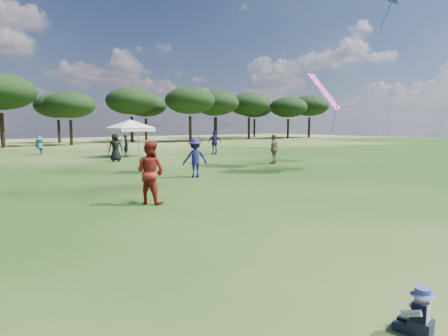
{
  "coord_description": "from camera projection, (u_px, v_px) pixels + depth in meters",
  "views": [
    {
      "loc": [
        -3.84,
        0.09,
        2.34
      ],
      "look_at": [
        -0.28,
        4.38,
        1.7
      ],
      "focal_mm": 30.0,
      "sensor_mm": 36.0,
      "label": 1
    }
  ],
  "objects": [
    {
      "name": "toddler",
      "position": [
        419.0,
        313.0,
        4.18
      ],
      "size": [
        0.38,
        0.41,
        0.55
      ],
      "rotation": [
        0.0,
        0.0,
        0.12
      ],
      "color": "black",
      "rests_on": "ground"
    },
    {
      "name": "tent_right",
      "position": [
        130.0,
        121.0,
        27.3
      ],
      "size": [
        5.39,
        5.39,
        3.02
      ],
      "rotation": [
        0.0,
        0.0,
        0.0
      ],
      "color": "gray",
      "rests_on": "ground"
    },
    {
      "name": "festival_crowd",
      "position": [
        3.0,
        155.0,
        18.62
      ],
      "size": [
        29.95,
        23.4,
        1.93
      ],
      "color": "#913718",
      "rests_on": "ground"
    }
  ]
}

